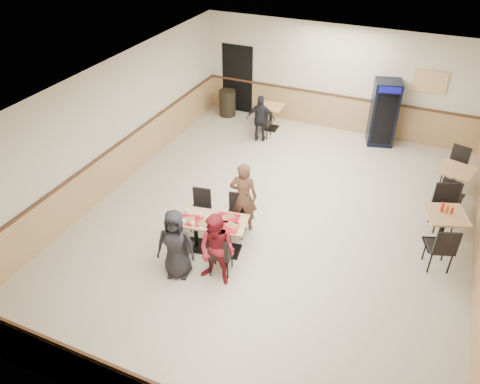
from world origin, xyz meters
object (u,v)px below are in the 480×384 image
at_px(main_table, 212,230).
at_px(lone_diner, 261,119).
at_px(side_table_far, 454,179).
at_px(diner_woman_right, 217,250).
at_px(diner_man_opposite, 243,197).
at_px(diner_woman_left, 176,244).
at_px(pepsi_cooler, 384,113).
at_px(side_table_near, 443,225).
at_px(trash_bin, 227,103).
at_px(back_table, 271,113).

distance_m(main_table, lone_diner, 4.82).
xyz_separation_m(lone_diner, side_table_far, (5.08, -0.96, -0.14)).
relative_size(diner_woman_right, diner_man_opposite, 0.93).
bearing_deg(diner_woman_left, diner_man_opposite, 54.92).
height_order(lone_diner, pepsi_cooler, pepsi_cooler).
distance_m(diner_woman_right, lone_diner, 5.65).
bearing_deg(diner_woman_right, pepsi_cooler, 78.43).
bearing_deg(main_table, diner_man_opposite, 62.10).
bearing_deg(main_table, lone_diner, 89.89).
bearing_deg(side_table_far, diner_woman_left, -134.11).
xyz_separation_m(side_table_near, trash_bin, (-6.54, 4.01, -0.14)).
distance_m(diner_man_opposite, trash_bin, 5.70).
height_order(diner_man_opposite, pepsi_cooler, pepsi_cooler).
distance_m(diner_woman_right, side_table_far, 5.89).
xyz_separation_m(diner_woman_left, side_table_near, (4.42, 2.79, -0.18)).
xyz_separation_m(main_table, lone_diner, (-0.84, 4.74, 0.18)).
distance_m(lone_diner, pepsi_cooler, 3.34).
height_order(lone_diner, trash_bin, lone_diner).
xyz_separation_m(main_table, trash_bin, (-2.40, 5.91, -0.08)).
height_order(side_table_near, trash_bin, side_table_near).
xyz_separation_m(main_table, diner_man_opposite, (0.28, 0.89, 0.30)).
height_order(diner_woman_left, pepsi_cooler, pepsi_cooler).
bearing_deg(diner_woman_right, back_table, 105.17).
height_order(side_table_near, back_table, side_table_near).
distance_m(side_table_far, pepsi_cooler, 2.96).
bearing_deg(lone_diner, pepsi_cooler, -171.94).
height_order(main_table, lone_diner, lone_diner).
xyz_separation_m(diner_woman_right, diner_man_opposite, (-0.20, 1.64, 0.05)).
distance_m(lone_diner, trash_bin, 1.97).
xyz_separation_m(main_table, side_table_near, (4.14, 1.90, 0.05)).
height_order(diner_woman_right, back_table, diner_woman_right).
height_order(lone_diner, back_table, lone_diner).
distance_m(diner_woman_left, trash_bin, 7.13).
bearing_deg(trash_bin, side_table_far, -17.74).
bearing_deg(main_table, back_table, 88.43).
relative_size(main_table, diner_man_opposite, 0.93).
bearing_deg(side_table_far, back_table, 160.75).
height_order(diner_woman_right, diner_man_opposite, diner_man_opposite).
bearing_deg(lone_diner, diner_woman_right, 90.29).
bearing_deg(pepsi_cooler, back_table, 172.72).
xyz_separation_m(diner_woman_left, trash_bin, (-2.12, 6.80, -0.31)).
xyz_separation_m(diner_man_opposite, trash_bin, (-2.69, 5.02, -0.38)).
distance_m(side_table_near, trash_bin, 7.67).
distance_m(diner_woman_left, side_table_far, 6.51).
relative_size(diner_woman_left, diner_man_opposite, 0.91).
height_order(main_table, side_table_far, side_table_far).
bearing_deg(diner_woman_left, diner_woman_right, -7.18).
bearing_deg(pepsi_cooler, main_table, -125.33).
bearing_deg(pepsi_cooler, side_table_near, -79.66).
bearing_deg(back_table, pepsi_cooler, 7.21).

